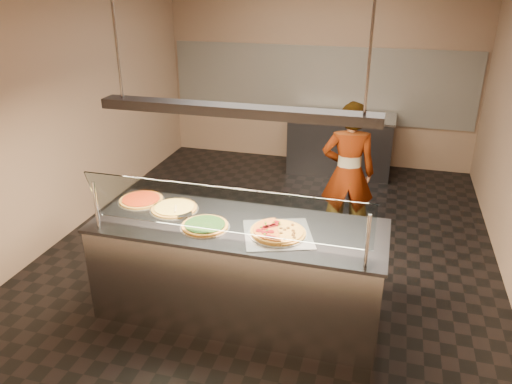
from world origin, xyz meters
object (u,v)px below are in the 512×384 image
(pizza_cheese, at_px, (174,208))
(heat_lamp_housing, at_px, (236,110))
(perforated_tray, at_px, (278,234))
(serving_counter, at_px, (239,270))
(pizza_tomato, at_px, (141,199))
(sneeze_guard, at_px, (224,211))
(prep_table, at_px, (340,144))
(half_pizza_pepperoni, at_px, (265,229))
(half_pizza_sausage, at_px, (291,233))
(pizza_spinach, at_px, (205,225))
(worker, at_px, (348,173))
(pizza_spatula, at_px, (179,211))

(pizza_cheese, distance_m, heat_lamp_housing, 1.21)
(pizza_cheese, relative_size, heat_lamp_housing, 0.20)
(perforated_tray, bearing_deg, pizza_cheese, 168.37)
(serving_counter, relative_size, pizza_cheese, 5.72)
(pizza_tomato, relative_size, heat_lamp_housing, 0.19)
(sneeze_guard, xyz_separation_m, pizza_tomato, (-1.05, 0.57, -0.28))
(prep_table, bearing_deg, heat_lamp_housing, -96.68)
(pizza_cheese, bearing_deg, half_pizza_pepperoni, -13.05)
(serving_counter, relative_size, perforated_tray, 3.61)
(serving_counter, distance_m, half_pizza_sausage, 0.70)
(pizza_spinach, relative_size, heat_lamp_housing, 0.19)
(serving_counter, distance_m, pizza_tomato, 1.17)
(pizza_tomato, xyz_separation_m, prep_table, (1.51, 3.71, -0.48))
(pizza_tomato, bearing_deg, half_pizza_sausage, -11.16)
(perforated_tray, bearing_deg, worker, 77.25)
(serving_counter, xyz_separation_m, half_pizza_pepperoni, (0.27, -0.08, 0.50))
(pizza_cheese, height_order, pizza_tomato, same)
(half_pizza_sausage, xyz_separation_m, pizza_spinach, (-0.75, -0.04, -0.01))
(worker, bearing_deg, prep_table, -91.16)
(pizza_spinach, height_order, prep_table, pizza_spinach)
(half_pizza_sausage, distance_m, worker, 1.82)
(pizza_cheese, xyz_separation_m, heat_lamp_housing, (0.66, -0.14, 1.01))
(pizza_spatula, bearing_deg, prep_table, 74.98)
(pizza_cheese, xyz_separation_m, prep_table, (1.12, 3.80, -0.48))
(perforated_tray, bearing_deg, pizza_spatula, 171.67)
(serving_counter, relative_size, half_pizza_pepperoni, 5.03)
(pizza_tomato, xyz_separation_m, worker, (1.83, 1.49, -0.10))
(pizza_spatula, relative_size, worker, 0.14)
(sneeze_guard, height_order, prep_table, sneeze_guard)
(serving_counter, distance_m, heat_lamp_housing, 1.48)
(pizza_tomato, bearing_deg, serving_counter, -12.05)
(sneeze_guard, xyz_separation_m, pizza_spatula, (-0.58, 0.40, -0.27))
(pizza_tomato, distance_m, prep_table, 4.04)
(serving_counter, bearing_deg, prep_table, 83.32)
(pizza_spinach, relative_size, pizza_spatula, 1.82)
(sneeze_guard, bearing_deg, serving_counter, 90.00)
(half_pizza_sausage, relative_size, pizza_spatula, 2.14)
(half_pizza_sausage, relative_size, worker, 0.31)
(pizza_spatula, bearing_deg, half_pizza_pepperoni, -9.49)
(worker, bearing_deg, half_pizza_pepperoni, 64.48)
(half_pizza_pepperoni, height_order, prep_table, half_pizza_pepperoni)
(half_pizza_pepperoni, height_order, pizza_spatula, half_pizza_pepperoni)
(perforated_tray, bearing_deg, half_pizza_pepperoni, -179.37)
(pizza_cheese, bearing_deg, pizza_tomato, 167.14)
(sneeze_guard, xyz_separation_m, pizza_cheese, (-0.66, 0.48, -0.28))
(pizza_cheese, distance_m, worker, 2.14)
(serving_counter, xyz_separation_m, pizza_cheese, (-0.66, 0.14, 0.48))
(pizza_tomato, height_order, worker, worker)
(half_pizza_pepperoni, bearing_deg, pizza_tomato, 167.01)
(serving_counter, bearing_deg, heat_lamp_housing, -90.00)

